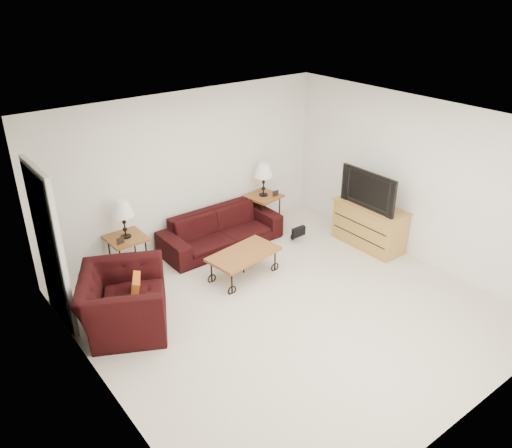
# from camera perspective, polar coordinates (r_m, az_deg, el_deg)

# --- Properties ---
(ground) EXTENTS (5.00, 5.00, 0.00)m
(ground) POSITION_cam_1_polar(r_m,az_deg,el_deg) (6.99, 3.55, -9.41)
(ground) COLOR silver
(ground) RESTS_ON ground
(wall_back) EXTENTS (5.00, 0.02, 2.50)m
(wall_back) POSITION_cam_1_polar(r_m,az_deg,el_deg) (8.23, -7.72, 5.95)
(wall_back) COLOR white
(wall_back) RESTS_ON ground
(wall_front) EXTENTS (5.00, 0.02, 2.50)m
(wall_front) POSITION_cam_1_polar(r_m,az_deg,el_deg) (5.03, 23.23, -10.20)
(wall_front) COLOR white
(wall_front) RESTS_ON ground
(wall_left) EXTENTS (0.02, 5.00, 2.50)m
(wall_left) POSITION_cam_1_polar(r_m,az_deg,el_deg) (5.24, -17.38, -7.58)
(wall_left) COLOR white
(wall_left) RESTS_ON ground
(wall_right) EXTENTS (0.02, 5.00, 2.50)m
(wall_right) POSITION_cam_1_polar(r_m,az_deg,el_deg) (8.09, 17.36, 4.62)
(wall_right) COLOR white
(wall_right) RESTS_ON ground
(ceiling) EXTENTS (5.00, 5.00, 0.00)m
(ceiling) POSITION_cam_1_polar(r_m,az_deg,el_deg) (5.90, 4.23, 10.77)
(ceiling) COLOR white
(ceiling) RESTS_ON wall_back
(doorway) EXTENTS (0.08, 0.94, 2.04)m
(doorway) POSITION_cam_1_polar(r_m,az_deg,el_deg) (6.75, -22.08, -2.67)
(doorway) COLOR black
(doorway) RESTS_ON ground
(sofa) EXTENTS (2.02, 0.79, 0.59)m
(sofa) POSITION_cam_1_polar(r_m,az_deg,el_deg) (8.37, -3.93, -0.65)
(sofa) COLOR black
(sofa) RESTS_ON ground
(side_table_left) EXTENTS (0.53, 0.53, 0.58)m
(side_table_left) POSITION_cam_1_polar(r_m,az_deg,el_deg) (7.88, -14.04, -3.28)
(side_table_left) COLOR #915824
(side_table_left) RESTS_ON ground
(side_table_right) EXTENTS (0.61, 0.61, 0.58)m
(side_table_right) POSITION_cam_1_polar(r_m,az_deg,el_deg) (9.04, 0.82, 1.53)
(side_table_right) COLOR #915824
(side_table_right) RESTS_ON ground
(lamp_left) EXTENTS (0.33, 0.33, 0.58)m
(lamp_left) POSITION_cam_1_polar(r_m,az_deg,el_deg) (7.62, -14.50, 0.54)
(lamp_left) COLOR black
(lamp_left) RESTS_ON side_table_left
(lamp_right) EXTENTS (0.38, 0.38, 0.58)m
(lamp_right) POSITION_cam_1_polar(r_m,az_deg,el_deg) (8.82, 0.84, 4.97)
(lamp_right) COLOR black
(lamp_right) RESTS_ON side_table_right
(photo_frame_left) EXTENTS (0.12, 0.04, 0.10)m
(photo_frame_left) POSITION_cam_1_polar(r_m,az_deg,el_deg) (7.55, -14.86, -1.81)
(photo_frame_left) COLOR black
(photo_frame_left) RESTS_ON side_table_left
(photo_frame_right) EXTENTS (0.12, 0.02, 0.10)m
(photo_frame_right) POSITION_cam_1_polar(r_m,az_deg,el_deg) (8.89, 2.19, 3.44)
(photo_frame_right) COLOR black
(photo_frame_right) RESTS_ON side_table_right
(coffee_table) EXTENTS (1.12, 0.71, 0.40)m
(coffee_table) POSITION_cam_1_polar(r_m,az_deg,el_deg) (7.57, -1.37, -4.52)
(coffee_table) COLOR #915824
(coffee_table) RESTS_ON ground
(armchair) EXTENTS (1.44, 1.50, 0.76)m
(armchair) POSITION_cam_1_polar(r_m,az_deg,el_deg) (6.66, -14.54, -8.33)
(armchair) COLOR black
(armchair) RESTS_ON ground
(throw_pillow) EXTENTS (0.24, 0.35, 0.34)m
(throw_pillow) POSITION_cam_1_polar(r_m,az_deg,el_deg) (6.59, -13.31, -7.10)
(throw_pillow) COLOR #AF5516
(throw_pillow) RESTS_ON armchair
(tv_stand) EXTENTS (0.49, 1.18, 0.71)m
(tv_stand) POSITION_cam_1_polar(r_m,az_deg,el_deg) (8.55, 12.48, -0.19)
(tv_stand) COLOR #BE9246
(tv_stand) RESTS_ON ground
(television) EXTENTS (0.14, 1.05, 0.61)m
(television) POSITION_cam_1_polar(r_m,az_deg,el_deg) (8.27, 12.82, 3.86)
(television) COLOR black
(television) RESTS_ON tv_stand
(backpack) EXTENTS (0.43, 0.36, 0.50)m
(backpack) POSITION_cam_1_polar(r_m,az_deg,el_deg) (8.58, 4.15, -0.27)
(backpack) COLOR black
(backpack) RESTS_ON ground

